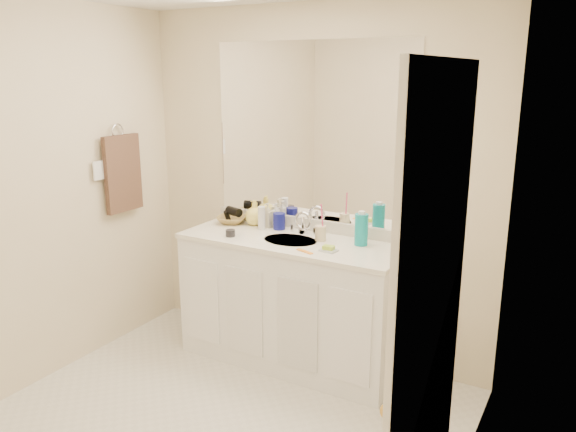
% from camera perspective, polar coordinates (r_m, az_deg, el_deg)
% --- Properties ---
extents(wall_back, '(2.60, 0.02, 2.40)m').
position_cam_1_polar(wall_back, '(3.88, 2.38, 3.18)').
color(wall_back, beige).
rests_on(wall_back, floor).
extents(wall_left, '(0.02, 2.60, 2.40)m').
position_cam_1_polar(wall_left, '(3.77, -25.35, 1.44)').
color(wall_left, beige).
rests_on(wall_left, floor).
extents(wall_right, '(0.02, 2.60, 2.40)m').
position_cam_1_polar(wall_right, '(2.26, 16.69, -5.75)').
color(wall_right, beige).
rests_on(wall_right, floor).
extents(vanity_cabinet, '(1.50, 0.55, 0.85)m').
position_cam_1_polar(vanity_cabinet, '(3.88, 0.37, -8.81)').
color(vanity_cabinet, white).
rests_on(vanity_cabinet, floor).
extents(countertop, '(1.52, 0.57, 0.03)m').
position_cam_1_polar(countertop, '(3.73, 0.38, -2.59)').
color(countertop, white).
rests_on(countertop, vanity_cabinet).
extents(backsplash, '(1.52, 0.03, 0.08)m').
position_cam_1_polar(backsplash, '(3.93, 2.24, -0.86)').
color(backsplash, silver).
rests_on(backsplash, countertop).
extents(sink_basin, '(0.37, 0.37, 0.02)m').
position_cam_1_polar(sink_basin, '(3.71, 0.23, -2.62)').
color(sink_basin, silver).
rests_on(sink_basin, countertop).
extents(faucet, '(0.02, 0.02, 0.11)m').
position_cam_1_polar(faucet, '(3.84, 1.55, -0.98)').
color(faucet, silver).
rests_on(faucet, countertop).
extents(mirror, '(1.48, 0.01, 1.20)m').
position_cam_1_polar(mirror, '(3.82, 2.40, 8.47)').
color(mirror, white).
rests_on(mirror, wall_back).
extents(blue_mug, '(0.10, 0.10, 0.12)m').
position_cam_1_polar(blue_mug, '(3.94, -0.90, -0.53)').
color(blue_mug, navy).
rests_on(blue_mug, countertop).
extents(tan_cup, '(0.10, 0.10, 0.10)m').
position_cam_1_polar(tan_cup, '(3.69, 3.33, -1.75)').
color(tan_cup, beige).
rests_on(tan_cup, countertop).
extents(toothbrush, '(0.02, 0.04, 0.20)m').
position_cam_1_polar(toothbrush, '(3.66, 3.49, -0.26)').
color(toothbrush, '#F44079').
rests_on(toothbrush, tan_cup).
extents(mouthwash_bottle, '(0.10, 0.10, 0.20)m').
position_cam_1_polar(mouthwash_bottle, '(3.60, 7.46, -1.38)').
color(mouthwash_bottle, '#0D94A3').
rests_on(mouthwash_bottle, countertop).
extents(soap_dish, '(0.11, 0.09, 0.01)m').
position_cam_1_polar(soap_dish, '(3.48, 4.13, -3.50)').
color(soap_dish, silver).
rests_on(soap_dish, countertop).
extents(green_soap, '(0.07, 0.05, 0.02)m').
position_cam_1_polar(green_soap, '(3.48, 4.14, -3.21)').
color(green_soap, '#A8D133').
rests_on(green_soap, soap_dish).
extents(orange_comb, '(0.13, 0.07, 0.01)m').
position_cam_1_polar(orange_comb, '(3.47, 1.70, -3.61)').
color(orange_comb, orange).
rests_on(orange_comb, countertop).
extents(dark_jar, '(0.07, 0.07, 0.05)m').
position_cam_1_polar(dark_jar, '(3.80, -5.87, -1.73)').
color(dark_jar, black).
rests_on(dark_jar, countertop).
extents(extra_white_bottle, '(0.06, 0.06, 0.17)m').
position_cam_1_polar(extra_white_bottle, '(3.93, -2.70, -0.22)').
color(extra_white_bottle, white).
rests_on(extra_white_bottle, countertop).
extents(soap_bottle_white, '(0.07, 0.07, 0.17)m').
position_cam_1_polar(soap_bottle_white, '(4.01, -1.21, 0.11)').
color(soap_bottle_white, silver).
rests_on(soap_bottle_white, countertop).
extents(soap_bottle_cream, '(0.08, 0.08, 0.17)m').
position_cam_1_polar(soap_bottle_cream, '(4.01, -2.08, 0.12)').
color(soap_bottle_cream, beige).
rests_on(soap_bottle_cream, countertop).
extents(soap_bottle_yellow, '(0.18, 0.18, 0.18)m').
position_cam_1_polar(soap_bottle_yellow, '(4.06, -3.40, 0.35)').
color(soap_bottle_yellow, '#F8E460').
rests_on(soap_bottle_yellow, countertop).
extents(wicker_basket, '(0.27, 0.27, 0.05)m').
position_cam_1_polar(wicker_basket, '(4.13, -5.73, -0.37)').
color(wicker_basket, olive).
rests_on(wicker_basket, countertop).
extents(hair_dryer, '(0.14, 0.10, 0.06)m').
position_cam_1_polar(hair_dryer, '(4.10, -5.53, 0.46)').
color(hair_dryer, black).
rests_on(hair_dryer, wicker_basket).
extents(towel_ring, '(0.01, 0.11, 0.11)m').
position_cam_1_polar(towel_ring, '(4.17, -16.92, 8.23)').
color(towel_ring, silver).
rests_on(towel_ring, wall_left).
extents(hand_towel, '(0.04, 0.32, 0.55)m').
position_cam_1_polar(hand_towel, '(4.20, -16.43, 4.16)').
color(hand_towel, '#302119').
rests_on(hand_towel, towel_ring).
extents(switch_plate, '(0.01, 0.08, 0.13)m').
position_cam_1_polar(switch_plate, '(4.07, -18.71, 4.40)').
color(switch_plate, white).
rests_on(switch_plate, wall_left).
extents(door, '(0.02, 0.82, 2.00)m').
position_cam_1_polar(door, '(2.08, 13.97, -13.48)').
color(door, white).
rests_on(door, floor).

